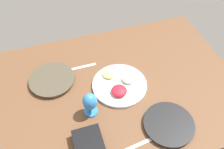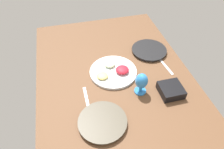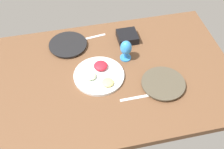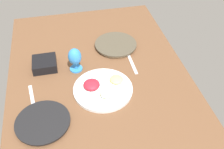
{
  "view_description": "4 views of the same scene",
  "coord_description": "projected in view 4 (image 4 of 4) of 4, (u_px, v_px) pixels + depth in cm",
  "views": [
    {
      "loc": [
        -22.41,
        -82.24,
        110.93
      ],
      "look_at": [
        4.78,
        4.04,
        7.15
      ],
      "focal_mm": 37.83,
      "sensor_mm": 36.0,
      "label": 1
    },
    {
      "loc": [
        -92.26,
        26.03,
        101.31
      ],
      "look_at": [
        -0.31,
        3.02,
        7.15
      ],
      "focal_mm": 33.49,
      "sensor_mm": 36.0,
      "label": 2
    },
    {
      "loc": [
        26.4,
        121.67,
        141.66
      ],
      "look_at": [
        1.03,
        6.28,
        7.15
      ],
      "focal_mm": 46.77,
      "sensor_mm": 36.0,
      "label": 3
    },
    {
      "loc": [
        108.11,
        -16.63,
        104.65
      ],
      "look_at": [
        4.24,
        5.9,
        7.15
      ],
      "focal_mm": 42.45,
      "sensor_mm": 36.0,
      "label": 4
    }
  ],
  "objects": [
    {
      "name": "fork_by_left_plate",
      "position": [
        132.0,
        64.0,
        1.61
      ],
      "size": [
        18.01,
        1.95,
        0.6
      ],
      "primitive_type": "cube",
      "rotation": [
        0.0,
        0.0,
        0.01
      ],
      "color": "silver",
      "rests_on": "ground_plane"
    },
    {
      "name": "fork_by_right_plate",
      "position": [
        32.0,
        97.0,
        1.41
      ],
      "size": [
        18.08,
        4.05,
        0.6
      ],
      "primitive_type": "cube",
      "rotation": [
        0.0,
        0.0,
        0.13
      ],
      "color": "silver",
      "rests_on": "ground_plane"
    },
    {
      "name": "fruit_platter",
      "position": [
        103.0,
        88.0,
        1.44
      ],
      "size": [
        32.52,
        32.52,
        5.23
      ],
      "color": "silver",
      "rests_on": "ground_plane"
    },
    {
      "name": "square_bowl_black",
      "position": [
        45.0,
        63.0,
        1.58
      ],
      "size": [
        14.01,
        14.01,
        5.43
      ],
      "color": "black",
      "rests_on": "ground_plane"
    },
    {
      "name": "dinner_plate_left",
      "position": [
        116.0,
        45.0,
        1.74
      ],
      "size": [
        27.4,
        27.4,
        2.56
      ],
      "color": "beige",
      "rests_on": "ground_plane"
    },
    {
      "name": "hurricane_glass_blue",
      "position": [
        75.0,
        58.0,
        1.52
      ],
      "size": [
        7.75,
        7.75,
        14.93
      ],
      "color": "#3083D4",
      "rests_on": "ground_plane"
    },
    {
      "name": "dinner_plate_right",
      "position": [
        43.0,
        122.0,
        1.28
      ],
      "size": [
        26.71,
        26.71,
        2.21
      ],
      "color": "#4C4C51",
      "rests_on": "ground_plane"
    },
    {
      "name": "ground_plane",
      "position": [
        100.0,
        83.0,
        1.53
      ],
      "size": [
        160.0,
        104.0,
        4.0
      ],
      "primitive_type": "cube",
      "color": "brown"
    }
  ]
}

